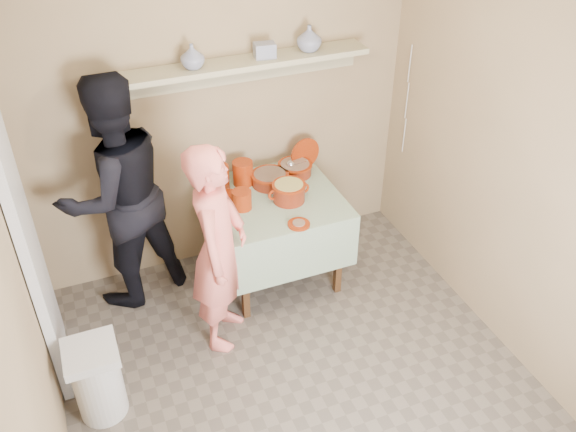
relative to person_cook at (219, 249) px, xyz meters
name	(u,v)px	position (x,y,z in m)	size (l,w,h in m)	color
ground	(310,400)	(0.33, -0.79, -0.78)	(3.50, 3.50, 0.00)	#61564C
tile_panel	(30,249)	(-1.13, 0.16, 0.22)	(0.06, 0.70, 2.00)	silver
plate_stack_a	(219,178)	(0.23, 0.73, 0.08)	(0.15, 0.15, 0.21)	maroon
plate_stack_b	(243,173)	(0.43, 0.75, 0.08)	(0.16, 0.16, 0.19)	maroon
bowl_stack	(242,200)	(0.31, 0.43, 0.05)	(0.14, 0.14, 0.14)	maroon
empty_bowl	(228,198)	(0.24, 0.55, 0.01)	(0.18, 0.18, 0.05)	maroon
propped_lid	(305,153)	(0.97, 0.81, 0.10)	(0.26, 0.26, 0.02)	maroon
vase_right	(309,38)	(1.00, 0.83, 1.03)	(0.18, 0.18, 0.19)	navy
vase_left	(192,56)	(0.13, 0.81, 1.03)	(0.16, 0.16, 0.17)	navy
ceramic_box	(265,50)	(0.65, 0.82, 0.99)	(0.15, 0.11, 0.11)	navy
person_cook	(219,249)	(0.00, 0.00, 0.00)	(0.57, 0.37, 1.56)	#F57369
person_helper	(117,194)	(-0.54, 0.72, 0.13)	(0.88, 0.69, 1.82)	black
room_shell	(316,195)	(0.33, -0.79, 0.83)	(3.04, 3.54, 2.62)	#9D8360
serving_table	(274,209)	(0.58, 0.49, -0.14)	(0.97, 0.97, 0.76)	#4C2D16
cazuela_meat_a	(270,178)	(0.61, 0.65, 0.04)	(0.30, 0.30, 0.10)	#5E1508
cazuela_meat_b	(295,168)	(0.85, 0.72, 0.04)	(0.28, 0.28, 0.10)	#5E1508
ladle	(291,164)	(0.81, 0.70, 0.09)	(0.08, 0.26, 0.19)	silver
cazuela_rice	(289,191)	(0.66, 0.39, 0.07)	(0.33, 0.25, 0.14)	#5E1508
front_plate	(299,224)	(0.61, 0.07, -0.01)	(0.16, 0.16, 0.03)	maroon
wall_shelf	(247,65)	(0.53, 0.86, 0.89)	(1.80, 0.25, 0.21)	tan
trash_bin	(97,380)	(-0.93, -0.36, -0.50)	(0.32, 0.32, 0.56)	silver
electrical_cord	(407,101)	(1.80, 0.69, 0.47)	(0.01, 0.05, 0.90)	silver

